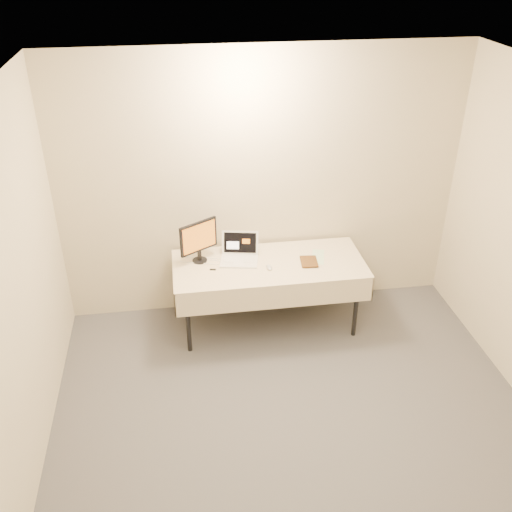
{
  "coord_description": "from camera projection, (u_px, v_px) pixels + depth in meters",
  "views": [
    {
      "loc": [
        -0.83,
        -2.64,
        3.56
      ],
      "look_at": [
        -0.14,
        1.99,
        0.86
      ],
      "focal_mm": 40.0,
      "sensor_mm": 36.0,
      "label": 1
    }
  ],
  "objects": [
    {
      "name": "laptop",
      "position": [
        239.0,
        254.0,
        5.57
      ],
      "size": [
        0.42,
        0.38,
        0.25
      ],
      "rotation": [
        0.0,
        0.0,
        -0.2
      ],
      "color": "white",
      "rests_on": "table"
    },
    {
      "name": "usb_dongle",
      "position": [
        213.0,
        270.0,
        5.42
      ],
      "size": [
        0.06,
        0.03,
        0.01
      ],
      "primitive_type": "cube",
      "rotation": [
        0.0,
        0.0,
        -0.18
      ],
      "color": "black",
      "rests_on": "table"
    },
    {
      "name": "back_wall",
      "position": [
        262.0,
        186.0,
        5.61
      ],
      "size": [
        4.0,
        0.1,
        2.7
      ],
      "primitive_type": "cube",
      "color": "beige",
      "rests_on": "ground"
    },
    {
      "name": "clicker",
      "position": [
        269.0,
        267.0,
        5.44
      ],
      "size": [
        0.06,
        0.1,
        0.02
      ],
      "primitive_type": "ellipsoid",
      "rotation": [
        0.0,
        0.0,
        0.06
      ],
      "color": "#BBBBBE",
      "rests_on": "table"
    },
    {
      "name": "ground",
      "position": [
        315.0,
        492.0,
        4.15
      ],
      "size": [
        5.0,
        5.0,
        0.0
      ],
      "primitive_type": "plane",
      "color": "#4D4D52",
      "rests_on": "ground"
    },
    {
      "name": "monitor",
      "position": [
        199.0,
        239.0,
        5.44
      ],
      "size": [
        0.36,
        0.24,
        0.42
      ],
      "rotation": [
        0.0,
        0.0,
        0.55
      ],
      "color": "black",
      "rests_on": "table"
    },
    {
      "name": "table",
      "position": [
        269.0,
        269.0,
        5.56
      ],
      "size": [
        1.86,
        0.81,
        0.74
      ],
      "color": "black",
      "rests_on": "ground"
    },
    {
      "name": "book",
      "position": [
        301.0,
        253.0,
        5.48
      ],
      "size": [
        0.16,
        0.04,
        0.21
      ],
      "primitive_type": "imported",
      "rotation": [
        0.0,
        0.0,
        -0.1
      ],
      "color": "brown",
      "rests_on": "table"
    },
    {
      "name": "alarm_clock",
      "position": [
        231.0,
        251.0,
        5.68
      ],
      "size": [
        0.13,
        0.06,
        0.05
      ],
      "rotation": [
        0.0,
        0.0,
        0.07
      ],
      "color": "black",
      "rests_on": "table"
    },
    {
      "name": "paper_form",
      "position": [
        318.0,
        257.0,
        5.63
      ],
      "size": [
        0.19,
        0.32,
        0.0
      ],
      "primitive_type": "cube",
      "rotation": [
        0.0,
        0.0,
        -0.26
      ],
      "color": "#C4EBBB",
      "rests_on": "table"
    }
  ]
}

